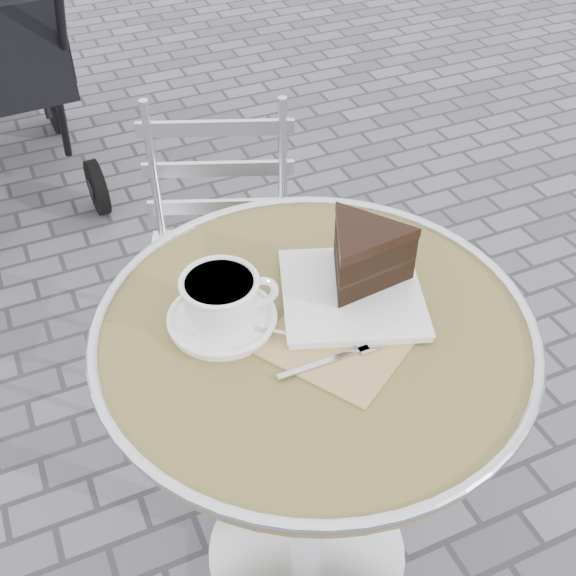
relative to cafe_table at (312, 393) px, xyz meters
name	(u,v)px	position (x,y,z in m)	size (l,w,h in m)	color
ground	(306,555)	(0.00, 0.00, -0.57)	(80.00, 80.00, 0.00)	slate
cafe_table	(312,393)	(0.00, 0.00, 0.00)	(0.72, 0.72, 0.74)	silver
cappuccino_set	(222,304)	(-0.13, 0.07, 0.20)	(0.18, 0.18, 0.09)	white
cake_plate_set	(361,265)	(0.11, 0.05, 0.22)	(0.35, 0.36, 0.12)	tan
bistro_chair	(221,229)	(0.05, 0.61, -0.07)	(0.47, 0.47, 0.80)	silver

